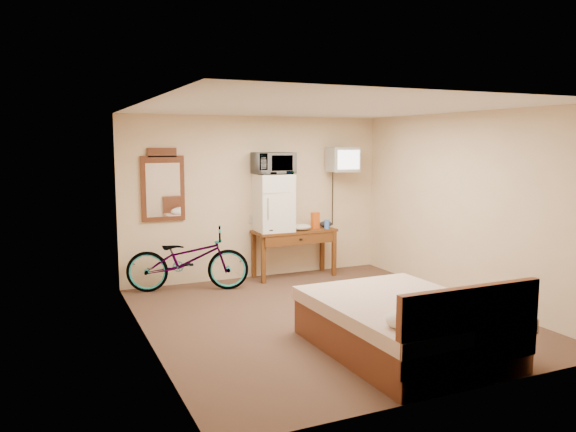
# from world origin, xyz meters

# --- Properties ---
(room) EXTENTS (4.60, 4.64, 2.50)m
(room) POSITION_xyz_m (-0.00, 0.00, 1.25)
(room) COLOR #4F3727
(room) RESTS_ON ground
(desk) EXTENTS (1.32, 0.54, 0.75)m
(desk) POSITION_xyz_m (0.53, 2.00, 0.63)
(desk) COLOR brown
(desk) RESTS_ON floor
(mini_fridge) EXTENTS (0.55, 0.54, 0.87)m
(mini_fridge) POSITION_xyz_m (0.19, 2.05, 1.19)
(mini_fridge) COLOR white
(mini_fridge) RESTS_ON desk
(microwave) EXTENTS (0.60, 0.41, 0.33)m
(microwave) POSITION_xyz_m (0.19, 2.05, 1.79)
(microwave) COLOR white
(microwave) RESTS_ON mini_fridge
(snack_bag) EXTENTS (0.14, 0.10, 0.26)m
(snack_bag) POSITION_xyz_m (0.89, 2.02, 0.88)
(snack_bag) COLOR #D55412
(snack_bag) RESTS_ON desk
(blue_cup) EXTENTS (0.08, 0.08, 0.14)m
(blue_cup) POSITION_xyz_m (1.05, 1.93, 0.82)
(blue_cup) COLOR #4174DD
(blue_cup) RESTS_ON desk
(cloth_cream) EXTENTS (0.32, 0.24, 0.10)m
(cloth_cream) POSITION_xyz_m (0.60, 1.93, 0.80)
(cloth_cream) COLOR beige
(cloth_cream) RESTS_ON desk
(cloth_dark_a) EXTENTS (0.28, 0.21, 0.10)m
(cloth_dark_a) POSITION_xyz_m (0.05, 1.90, 0.80)
(cloth_dark_a) COLOR black
(cloth_dark_a) RESTS_ON desk
(cloth_dark_b) EXTENTS (0.21, 0.17, 0.10)m
(cloth_dark_b) POSITION_xyz_m (1.11, 2.08, 0.80)
(cloth_dark_b) COLOR black
(cloth_dark_b) RESTS_ON desk
(crt_television) EXTENTS (0.47, 0.58, 0.39)m
(crt_television) POSITION_xyz_m (1.37, 2.02, 1.83)
(crt_television) COLOR black
(crt_television) RESTS_ON room
(wall_mirror) EXTENTS (0.62, 0.04, 1.06)m
(wall_mirror) POSITION_xyz_m (-1.45, 2.27, 1.48)
(wall_mirror) COLOR #5E2F1A
(wall_mirror) RESTS_ON room
(bicycle) EXTENTS (1.82, 1.07, 0.90)m
(bicycle) POSITION_xyz_m (-1.20, 1.90, 0.45)
(bicycle) COLOR black
(bicycle) RESTS_ON floor
(bed) EXTENTS (1.55, 2.03, 0.90)m
(bed) POSITION_xyz_m (0.20, -1.38, 0.29)
(bed) COLOR #5E2F1A
(bed) RESTS_ON floor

